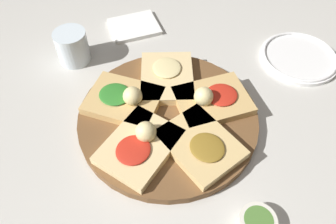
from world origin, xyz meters
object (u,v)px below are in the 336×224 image
(serving_board, at_px, (168,118))
(plate_left, at_px, (299,57))
(napkin_stack, at_px, (134,27))
(dipping_bowl, at_px, (257,222))
(water_glass, at_px, (73,47))

(serving_board, xyz_separation_m, plate_left, (-0.40, -0.05, -0.00))
(napkin_stack, height_order, dipping_bowl, dipping_bowl)
(plate_left, xyz_separation_m, napkin_stack, (0.36, -0.29, -0.00))
(napkin_stack, bearing_deg, plate_left, 140.65)
(napkin_stack, distance_m, dipping_bowl, 0.63)
(serving_board, height_order, dipping_bowl, dipping_bowl)
(plate_left, bearing_deg, serving_board, 7.83)
(napkin_stack, relative_size, dipping_bowl, 1.99)
(water_glass, xyz_separation_m, napkin_stack, (-0.19, -0.07, -0.04))
(serving_board, relative_size, plate_left, 1.98)
(water_glass, bearing_deg, serving_board, 117.34)
(serving_board, height_order, water_glass, water_glass)
(serving_board, distance_m, dipping_bowl, 0.29)
(napkin_stack, xyz_separation_m, dipping_bowl, (-0.01, 0.63, 0.01))
(plate_left, height_order, water_glass, water_glass)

